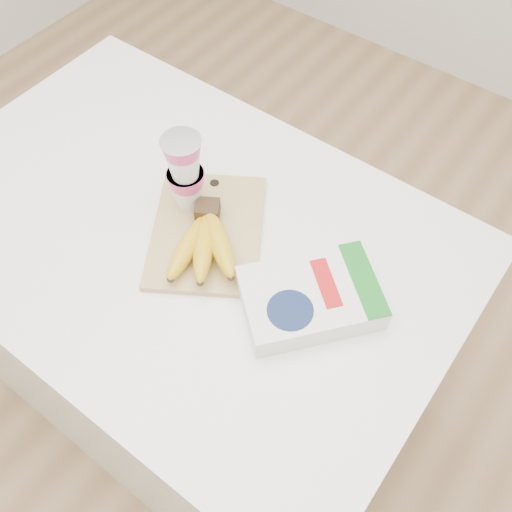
# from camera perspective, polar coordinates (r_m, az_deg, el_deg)

# --- Properties ---
(room) EXTENTS (4.00, 4.00, 4.00)m
(room) POSITION_cam_1_polar(r_m,az_deg,el_deg) (0.88, -11.47, 21.77)
(room) COLOR tan
(room) RESTS_ON ground
(table) EXTENTS (1.18, 0.79, 0.88)m
(table) POSITION_cam_1_polar(r_m,az_deg,el_deg) (1.56, -5.99, -7.10)
(table) COLOR white
(table) RESTS_ON ground
(cutting_board) EXTENTS (0.35, 0.37, 0.02)m
(cutting_board) POSITION_cam_1_polar(r_m,az_deg,el_deg) (1.17, -4.90, 2.50)
(cutting_board) COLOR tan
(cutting_board) RESTS_ON table
(bananas) EXTENTS (0.19, 0.21, 0.07)m
(bananas) POSITION_cam_1_polar(r_m,az_deg,el_deg) (1.11, -5.20, 1.41)
(bananas) COLOR #382816
(bananas) RESTS_ON cutting_board
(yogurt_stack) EXTENTS (0.08, 0.08, 0.18)m
(yogurt_stack) POSITION_cam_1_polar(r_m,az_deg,el_deg) (1.14, -7.12, 8.40)
(yogurt_stack) COLOR white
(yogurt_stack) RESTS_ON cutting_board
(cereal_box) EXTENTS (0.29, 0.30, 0.06)m
(cereal_box) POSITION_cam_1_polar(r_m,az_deg,el_deg) (1.06, 5.46, -4.17)
(cereal_box) COLOR white
(cereal_box) RESTS_ON table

